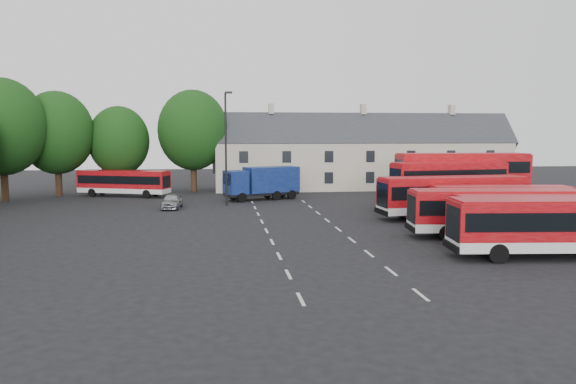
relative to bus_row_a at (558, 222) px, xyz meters
name	(u,v)px	position (x,y,z in m)	size (l,w,h in m)	color
ground	(269,236)	(-14.65, 8.28, -1.91)	(140.00, 140.00, 0.00)	black
lane_markings	(303,230)	(-12.15, 10.28, -1.91)	(5.15, 33.80, 0.01)	beige
treeline	(28,133)	(-35.39, 27.64, 4.77)	(29.92, 32.59, 12.01)	black
terrace_houses	(363,156)	(-0.65, 38.28, 1.95)	(35.70, 7.13, 10.06)	beige
bus_row_a	(558,222)	(0.00, 0.00, 0.00)	(11.46, 3.66, 3.19)	silver
bus_row_b	(539,214)	(1.40, 4.07, -0.14)	(10.59, 3.11, 2.95)	silver
bus_row_c	(496,209)	(-0.32, 6.05, -0.07)	(11.06, 3.64, 3.07)	silver
bus_row_d	(501,201)	(2.48, 10.79, -0.22)	(10.22, 3.68, 2.83)	silver
bus_row_e	(452,193)	(0.22, 14.04, 0.05)	(11.74, 3.52, 3.27)	silver
bus_dd_south	(449,183)	(1.84, 18.57, 0.46)	(10.40, 3.82, 4.17)	silver
bus_dd_north	(462,176)	(3.97, 20.65, 0.84)	(11.83, 2.88, 4.84)	silver
bus_north	(124,181)	(-27.73, 32.89, -0.27)	(9.87, 5.40, 2.74)	silver
box_truck	(263,181)	(-13.45, 28.28, -0.08)	(7.81, 4.87, 3.27)	black
silver_car	(172,201)	(-21.96, 22.69, -1.25)	(1.57, 3.90, 1.33)	#9DA0A4
lamppost	(226,145)	(-17.12, 23.97, 3.62)	(0.72, 0.31, 10.37)	black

